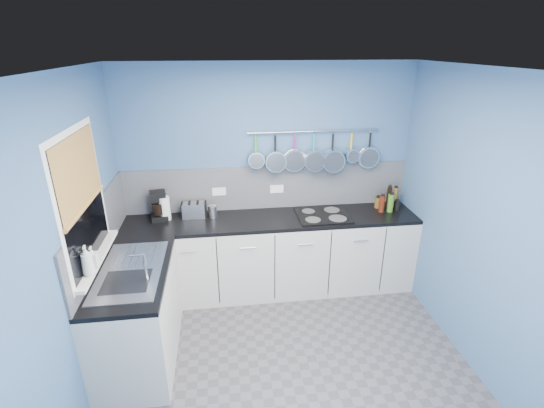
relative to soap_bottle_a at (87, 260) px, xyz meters
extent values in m
cube|color=#47474C|center=(1.53, -0.03, -1.18)|extent=(3.20, 3.00, 0.02)
cube|color=white|center=(1.53, -0.03, 1.34)|extent=(3.20, 3.00, 0.02)
cube|color=#3B5F8A|center=(1.53, 1.48, 0.08)|extent=(3.20, 0.02, 2.50)
cube|color=#3B5F8A|center=(1.53, -1.54, 0.08)|extent=(3.20, 0.02, 2.50)
cube|color=#3B5F8A|center=(-0.08, -0.03, 0.08)|extent=(0.02, 3.00, 2.50)
cube|color=#3B5F8A|center=(3.14, -0.03, 0.08)|extent=(0.02, 3.00, 2.50)
cube|color=gray|center=(1.53, 1.45, -0.02)|extent=(3.20, 0.02, 0.50)
cube|color=gray|center=(-0.06, 0.57, -0.02)|extent=(0.02, 1.80, 0.50)
cube|color=beige|center=(1.53, 1.17, -0.74)|extent=(3.20, 0.60, 0.86)
cube|color=black|center=(1.53, 1.17, -0.29)|extent=(3.20, 0.60, 0.04)
cube|color=beige|center=(0.23, 0.27, -0.74)|extent=(0.60, 1.20, 0.86)
cube|color=black|center=(0.23, 0.27, -0.29)|extent=(0.60, 1.20, 0.04)
cube|color=white|center=(-0.05, 0.27, 0.38)|extent=(0.01, 1.00, 1.10)
cube|color=black|center=(-0.04, 0.27, 0.38)|extent=(0.01, 0.90, 1.00)
cube|color=#A17E40|center=(-0.03, 0.27, 0.61)|extent=(0.01, 0.90, 0.55)
cube|color=white|center=(-0.02, 0.27, -0.13)|extent=(0.10, 0.98, 0.03)
cube|color=silver|center=(0.23, 0.27, -0.27)|extent=(0.50, 0.95, 0.01)
cube|color=white|center=(0.98, 1.44, -0.04)|extent=(0.15, 0.01, 0.09)
cube|color=white|center=(1.63, 1.44, -0.04)|extent=(0.15, 0.01, 0.09)
cylinder|color=silver|center=(2.03, 1.42, 0.61)|extent=(1.45, 0.02, 0.02)
imported|color=white|center=(0.00, 0.00, 0.00)|extent=(0.11, 0.11, 0.24)
imported|color=white|center=(0.00, 0.11, -0.03)|extent=(0.08, 0.08, 0.17)
cylinder|color=white|center=(0.40, 1.28, -0.14)|extent=(0.13, 0.13, 0.26)
cube|color=silver|center=(0.70, 1.31, -0.19)|extent=(0.25, 0.14, 0.16)
cylinder|color=silver|center=(0.90, 1.27, -0.20)|extent=(0.11, 0.11, 0.14)
cube|color=black|center=(2.10, 1.15, -0.26)|extent=(0.56, 0.50, 0.01)
cylinder|color=brown|center=(2.98, 1.29, -0.15)|extent=(0.05, 0.05, 0.24)
cylinder|color=black|center=(2.90, 1.28, -0.14)|extent=(0.05, 0.05, 0.25)
cylinder|color=brown|center=(2.78, 1.29, -0.21)|extent=(0.07, 0.07, 0.12)
cylinder|color=black|center=(2.98, 1.20, -0.22)|extent=(0.07, 0.07, 0.10)
cylinder|color=#3F721E|center=(2.88, 1.17, -0.17)|extent=(0.07, 0.07, 0.21)
cylinder|color=#4C190C|center=(2.78, 1.17, -0.17)|extent=(0.06, 0.06, 0.19)
camera|label=1|loc=(1.04, -2.67, 1.49)|focal=25.82mm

